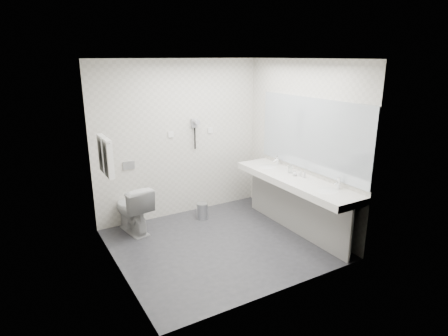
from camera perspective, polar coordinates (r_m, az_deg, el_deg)
floor at (r=5.43m, az=-0.58°, el=-11.31°), size 2.80×2.80×0.00m
ceiling at (r=4.80m, az=-0.67°, el=16.11°), size 2.80×2.80×0.00m
wall_back at (r=6.10m, az=-6.69°, el=4.26°), size 2.80×0.00×2.80m
wall_front at (r=3.94m, az=8.78°, el=-2.71°), size 2.80×0.00×2.80m
wall_left at (r=4.47m, az=-16.40°, el=-0.87°), size 0.00×2.60×2.60m
wall_right at (r=5.77m, az=11.57°, el=3.32°), size 0.00×2.60×2.60m
vanity_counter at (r=5.57m, az=10.54°, el=-1.91°), size 0.55×2.20×0.10m
vanity_panel at (r=5.73m, az=10.51°, el=-5.90°), size 0.03×2.15×0.75m
vanity_post_near at (r=5.09m, az=18.47°, el=-9.52°), size 0.06×0.06×0.75m
vanity_post_far at (r=6.51m, az=4.78°, el=-2.90°), size 0.06×0.06×0.75m
mirror at (r=5.57m, az=12.93°, el=4.88°), size 0.02×2.20×1.05m
basin_near at (r=5.12m, az=15.29°, el=-3.50°), size 0.40×0.31×0.05m
basin_far at (r=6.04m, az=6.57°, el=0.07°), size 0.40×0.31×0.05m
faucet_near at (r=5.22m, az=16.87°, el=-2.17°), size 0.04×0.04×0.15m
faucet_far at (r=6.13m, az=8.06°, el=1.14°), size 0.04×0.04×0.15m
soap_bottle_a at (r=5.62m, az=11.39°, el=-0.78°), size 0.06×0.06×0.09m
soap_bottle_b at (r=5.62m, az=10.61°, el=-0.76°), size 0.09×0.09×0.08m
soap_bottle_c at (r=5.55m, az=11.98°, el=-0.94°), size 0.04×0.04×0.11m
glass_left at (r=5.75m, az=9.95°, el=-0.14°), size 0.08×0.08×0.12m
toilet at (r=5.79m, az=-13.61°, el=-5.98°), size 0.52×0.77×0.73m
flush_plate at (r=5.88m, az=-14.12°, el=0.39°), size 0.18×0.02×0.12m
pedal_bin at (r=6.16m, az=-3.30°, el=-6.53°), size 0.21×0.21×0.25m
bin_lid at (r=6.11m, az=-3.32°, el=-5.39°), size 0.18×0.18×0.02m
towel_rail at (r=4.93m, az=-17.72°, el=4.21°), size 0.02×0.62×0.02m
towel_near at (r=4.85m, az=-17.01°, el=1.40°), size 0.07×0.24×0.48m
towel_far at (r=5.12m, az=-17.76°, el=2.10°), size 0.07×0.24×0.48m
dryer_cradle at (r=6.13m, az=-4.50°, el=6.76°), size 0.10×0.04×0.14m
dryer_barrel at (r=6.06m, az=-4.22°, el=6.94°), size 0.08×0.14×0.08m
dryer_cord at (r=6.16m, az=-4.39°, el=4.45°), size 0.02×0.02×0.35m
switch_plate_a at (r=6.01m, az=-7.99°, el=5.00°), size 0.09×0.02×0.09m
switch_plate_b at (r=6.31m, az=-2.08°, el=5.69°), size 0.09×0.02×0.09m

